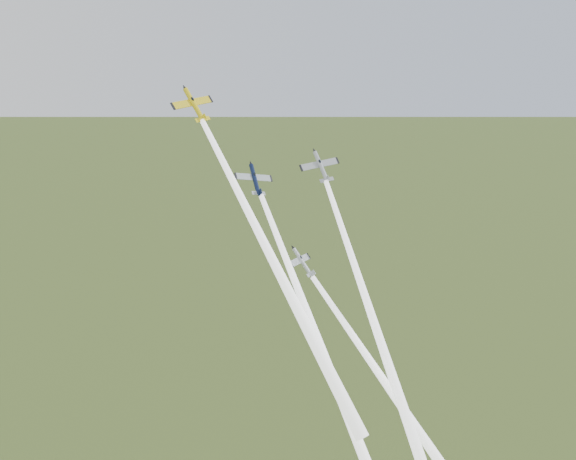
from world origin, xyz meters
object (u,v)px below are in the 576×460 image
at_px(plane_silver_low, 302,262).
at_px(plane_navy, 255,179).
at_px(plane_yellow, 194,105).
at_px(plane_silver_right, 321,166).

bearing_deg(plane_silver_low, plane_navy, 104.69).
distance_m(plane_navy, plane_silver_low, 17.19).
xyz_separation_m(plane_yellow, plane_silver_right, (24.50, -5.65, -12.98)).
relative_size(plane_yellow, plane_silver_right, 1.02).
bearing_deg(plane_navy, plane_silver_low, -46.57).
bearing_deg(plane_silver_right, plane_yellow, -179.37).
height_order(plane_navy, plane_silver_right, plane_silver_right).
height_order(plane_yellow, plane_silver_low, plane_yellow).
bearing_deg(plane_yellow, plane_silver_right, -17.80).
height_order(plane_yellow, plane_silver_right, plane_yellow).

